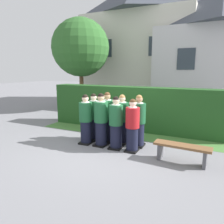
% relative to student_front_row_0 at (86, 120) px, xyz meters
% --- Properties ---
extents(ground_plane, '(60.00, 60.00, 0.00)m').
position_rel_student_front_row_0_xyz_m(ground_plane, '(0.80, 0.01, -0.75)').
color(ground_plane, slate).
extents(student_front_row_0, '(0.41, 0.47, 1.58)m').
position_rel_student_front_row_0_xyz_m(student_front_row_0, '(0.00, 0.00, 0.00)').
color(student_front_row_0, black).
rests_on(student_front_row_0, ground).
extents(student_front_row_1, '(0.43, 0.49, 1.64)m').
position_rel_student_front_row_0_xyz_m(student_front_row_1, '(0.53, 0.03, 0.03)').
color(student_front_row_1, black).
rests_on(student_front_row_1, ground).
extents(student_front_row_2, '(0.41, 0.47, 1.58)m').
position_rel_student_front_row_0_xyz_m(student_front_row_2, '(1.05, 0.00, -0.00)').
color(student_front_row_2, black).
rests_on(student_front_row_2, ground).
extents(student_in_red_blazer, '(0.40, 0.48, 1.53)m').
position_rel_student_front_row_0_xyz_m(student_in_red_blazer, '(1.57, -0.00, -0.02)').
color(student_in_red_blazer, black).
rests_on(student_in_red_blazer, ground).
extents(student_rear_row_0, '(0.41, 0.50, 1.56)m').
position_rel_student_front_row_0_xyz_m(student_rear_row_0, '(0.02, 0.48, -0.01)').
color(student_rear_row_0, black).
rests_on(student_rear_row_0, ground).
extents(student_rear_row_1, '(0.42, 0.53, 1.63)m').
position_rel_student_front_row_0_xyz_m(student_rear_row_1, '(0.51, 0.50, 0.02)').
color(student_rear_row_1, black).
rests_on(student_rear_row_1, ground).
extents(student_rear_row_2, '(0.41, 0.51, 1.58)m').
position_rel_student_front_row_0_xyz_m(student_rear_row_2, '(1.03, 0.51, -0.00)').
color(student_rear_row_2, black).
rests_on(student_rear_row_2, ground).
extents(student_rear_row_3, '(0.42, 0.47, 1.60)m').
position_rel_student_front_row_0_xyz_m(student_rear_row_3, '(1.59, 0.48, 0.01)').
color(student_rear_row_3, black).
rests_on(student_rear_row_3, ground).
extents(hedge, '(7.00, 0.70, 1.69)m').
position_rel_student_front_row_0_xyz_m(hedge, '(0.80, 2.24, 0.09)').
color(hedge, '#214C1E').
rests_on(hedge, ground).
extents(school_building_main, '(7.10, 3.99, 6.65)m').
position_rel_student_front_row_0_xyz_m(school_building_main, '(3.63, 8.37, 2.66)').
color(school_building_main, silver).
rests_on(school_building_main, ground).
extents(school_building_annex, '(7.84, 3.87, 8.15)m').
position_rel_student_front_row_0_xyz_m(school_building_annex, '(-1.33, 9.05, 3.43)').
color(school_building_annex, beige).
rests_on(school_building_annex, ground).
extents(oak_tree_left, '(3.25, 3.25, 5.18)m').
position_rel_student_front_row_0_xyz_m(oak_tree_left, '(-3.45, 5.03, 2.79)').
color(oak_tree_left, brown).
rests_on(oak_tree_left, ground).
extents(wooden_bench, '(1.42, 0.45, 0.48)m').
position_rel_student_front_row_0_xyz_m(wooden_bench, '(2.99, -0.22, -0.40)').
color(wooden_bench, brown).
rests_on(wooden_bench, ground).
extents(lawn_strip, '(7.00, 0.90, 0.01)m').
position_rel_student_front_row_0_xyz_m(lawn_strip, '(0.80, 1.44, -0.75)').
color(lawn_strip, '#477A38').
rests_on(lawn_strip, ground).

